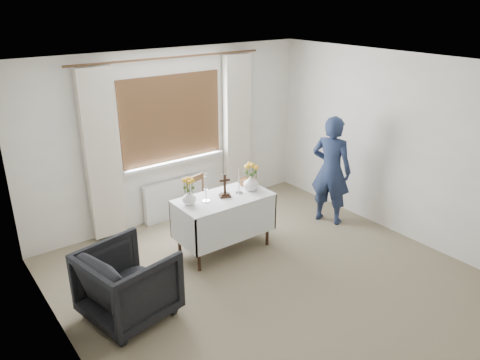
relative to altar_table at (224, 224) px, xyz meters
name	(u,v)px	position (x,y,z in m)	size (l,w,h in m)	color
ground	(283,290)	(0.02, -1.17, -0.38)	(5.00, 5.00, 0.00)	gray
altar_table	(224,224)	(0.00, 0.00, 0.00)	(1.24, 0.64, 0.76)	silver
wooden_chair	(204,203)	(0.11, 0.67, 0.02)	(0.37, 0.37, 0.79)	brown
armchair	(128,283)	(-1.57, -0.53, 0.01)	(0.83, 0.86, 0.78)	black
person	(331,170)	(1.74, -0.21, 0.42)	(0.59, 0.39, 1.61)	navy
radiator	(178,198)	(0.02, 1.25, -0.08)	(1.10, 0.10, 0.60)	silver
wooden_cross	(225,186)	(0.02, 0.00, 0.53)	(0.14, 0.10, 0.31)	black
candlestick_left	(206,189)	(-0.25, 0.02, 0.55)	(0.10, 0.10, 0.34)	silver
candlestick_right	(239,181)	(0.24, -0.01, 0.55)	(0.09, 0.09, 0.33)	silver
flower_vase_left	(189,197)	(-0.46, 0.08, 0.47)	(0.18, 0.18, 0.18)	silver
flower_vase_right	(251,183)	(0.42, -0.02, 0.49)	(0.20, 0.20, 0.21)	silver
wicker_basket	(248,182)	(0.50, 0.16, 0.42)	(0.21, 0.21, 0.08)	brown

